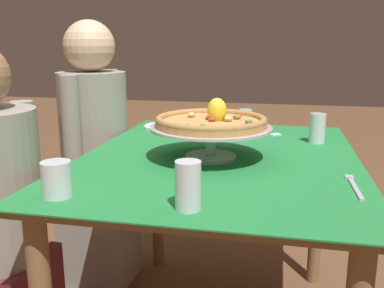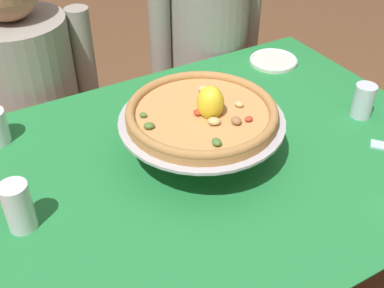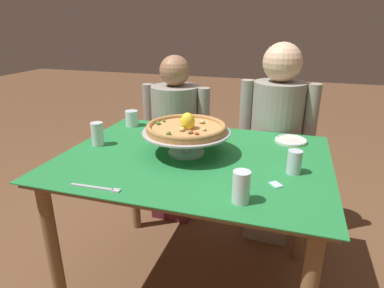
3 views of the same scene
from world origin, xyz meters
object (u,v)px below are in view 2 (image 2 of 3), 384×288
(side_plate, at_px, (274,60))
(pizza_stand, at_px, (202,128))
(water_glass_side_left, at_px, (19,210))
(diner_left, at_px, (37,125))
(sugar_packet, at_px, (380,145))
(pizza, at_px, (202,112))
(diner_right, at_px, (206,74))
(water_glass_side_right, at_px, (363,103))

(side_plate, bearing_deg, pizza_stand, -146.70)
(water_glass_side_left, xyz_separation_m, diner_left, (0.18, 0.69, -0.26))
(water_glass_side_left, bearing_deg, side_plate, 19.79)
(sugar_packet, relative_size, diner_left, 0.04)
(pizza_stand, height_order, diner_left, diner_left)
(pizza, bearing_deg, diner_right, 57.85)
(sugar_packet, height_order, diner_left, diner_left)
(water_glass_side_right, height_order, sugar_packet, water_glass_side_right)
(side_plate, bearing_deg, diner_left, 155.89)
(pizza_stand, xyz_separation_m, side_plate, (0.48, 0.32, -0.08))
(side_plate, distance_m, sugar_packet, 0.53)
(pizza, relative_size, diner_right, 0.30)
(pizza_stand, bearing_deg, water_glass_side_right, -8.48)
(side_plate, distance_m, diner_left, 0.88)
(sugar_packet, bearing_deg, pizza_stand, 154.32)
(pizza, distance_m, sugar_packet, 0.50)
(sugar_packet, bearing_deg, side_plate, 85.34)
(side_plate, xyz_separation_m, sugar_packet, (-0.04, -0.53, -0.01))
(water_glass_side_left, height_order, diner_right, diner_right)
(pizza, xyz_separation_m, water_glass_side_right, (0.50, -0.07, -0.09))
(water_glass_side_right, relative_size, diner_left, 0.09)
(pizza, height_order, diner_right, diner_right)
(water_glass_side_right, distance_m, diner_left, 1.12)
(pizza_stand, distance_m, sugar_packet, 0.49)
(diner_right, bearing_deg, pizza, -122.15)
(sugar_packet, bearing_deg, water_glass_side_right, 65.40)
(pizza_stand, bearing_deg, diner_left, 114.07)
(pizza, distance_m, side_plate, 0.59)
(diner_left, distance_m, diner_right, 0.69)
(pizza_stand, xyz_separation_m, sugar_packet, (0.44, -0.21, -0.08))
(water_glass_side_right, bearing_deg, diner_right, 99.21)
(water_glass_side_right, relative_size, sugar_packet, 2.02)
(side_plate, bearing_deg, sugar_packet, -94.66)
(water_glass_side_right, height_order, diner_right, diner_right)
(water_glass_side_left, bearing_deg, diner_left, 75.73)
(water_glass_side_left, bearing_deg, water_glass_side_right, -2.81)
(pizza, xyz_separation_m, sugar_packet, (0.44, -0.21, -0.13))
(pizza_stand, distance_m, pizza, 0.05)
(water_glass_side_left, distance_m, side_plate, 1.02)
(pizza_stand, distance_m, side_plate, 0.58)
(diner_left, height_order, diner_right, diner_right)
(water_glass_side_right, distance_m, diner_right, 0.73)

